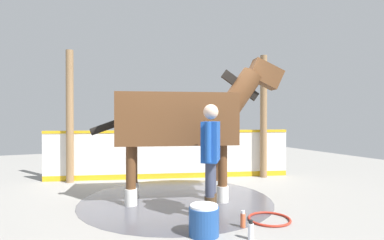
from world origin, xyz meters
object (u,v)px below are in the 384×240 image
(handler, at_px, (211,153))
(bottle_spray, at_px, (243,220))
(wash_bucket, at_px, (204,220))
(hose_coil, at_px, (269,219))
(horse, at_px, (184,120))
(bottle_shampoo, at_px, (251,230))

(handler, relative_size, bottle_spray, 7.39)
(wash_bucket, height_order, hose_coil, wash_bucket)
(handler, xyz_separation_m, wash_bucket, (0.55, -0.38, -0.74))
(horse, height_order, hose_coil, horse)
(handler, height_order, bottle_shampoo, handler)
(horse, relative_size, wash_bucket, 8.88)
(wash_bucket, distance_m, bottle_shampoo, 0.56)
(hose_coil, bearing_deg, bottle_spray, -81.08)
(hose_coil, bearing_deg, wash_bucket, -84.38)
(handler, relative_size, wash_bucket, 4.37)
(handler, distance_m, bottle_shampoo, 1.20)
(bottle_spray, relative_size, hose_coil, 0.37)
(wash_bucket, relative_size, hose_coil, 0.63)
(bottle_shampoo, relative_size, hose_coil, 0.39)
(handler, relative_size, hose_coil, 2.73)
(horse, xyz_separation_m, hose_coil, (1.45, 0.69, -1.36))
(hose_coil, bearing_deg, handler, -123.41)
(wash_bucket, xyz_separation_m, bottle_shampoo, (0.33, 0.45, -0.08))
(bottle_shampoo, bearing_deg, hose_coil, 125.39)
(horse, height_order, wash_bucket, horse)
(handler, distance_m, bottle_spray, 0.99)
(bottle_shampoo, distance_m, hose_coil, 0.76)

